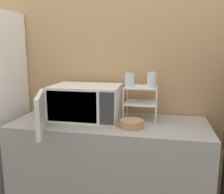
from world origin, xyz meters
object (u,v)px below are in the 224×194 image
(microwave, at_px, (84,102))
(bowl, at_px, (132,124))
(dish_rack, at_px, (141,96))
(glass_back_right, at_px, (152,79))
(glass_front_right, at_px, (152,81))
(glass_front_left, at_px, (130,80))

(microwave, relative_size, bowl, 4.47)
(microwave, xyz_separation_m, bowl, (0.42, -0.15, -0.12))
(dish_rack, xyz_separation_m, bowl, (-0.05, -0.24, -0.18))
(microwave, height_order, dish_rack, microwave)
(dish_rack, height_order, glass_back_right, glass_back_right)
(glass_back_right, distance_m, glass_front_right, 0.14)
(dish_rack, xyz_separation_m, glass_back_right, (0.08, 0.07, 0.14))
(dish_rack, height_order, glass_front_left, glass_front_left)
(microwave, height_order, glass_back_right, glass_back_right)
(microwave, bearing_deg, dish_rack, 10.79)
(glass_front_right, bearing_deg, microwave, -177.63)
(glass_front_left, relative_size, glass_front_right, 1.00)
(glass_front_right, relative_size, bowl, 0.63)
(bowl, bearing_deg, microwave, 160.40)
(dish_rack, relative_size, glass_front_left, 2.43)
(bowl, bearing_deg, glass_front_left, 103.77)
(glass_back_right, height_order, glass_front_right, same)
(glass_front_right, bearing_deg, bowl, -127.92)
(dish_rack, relative_size, bowl, 1.53)
(glass_back_right, relative_size, glass_front_right, 1.00)
(glass_front_left, distance_m, glass_front_right, 0.18)
(glass_front_left, bearing_deg, microwave, -176.16)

